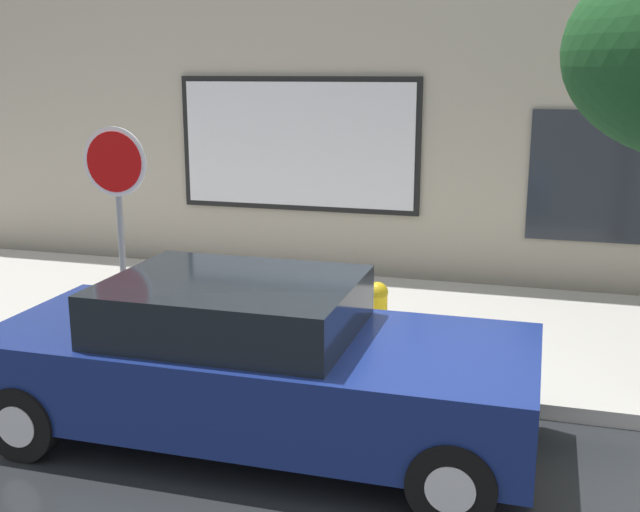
% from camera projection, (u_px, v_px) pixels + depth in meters
% --- Properties ---
extents(ground_plane, '(60.00, 60.00, 0.00)m').
position_uv_depth(ground_plane, '(420.00, 456.00, 6.44)').
color(ground_plane, black).
extents(sidewalk, '(20.00, 4.00, 0.15)m').
position_uv_depth(sidewalk, '(460.00, 333.00, 9.22)').
color(sidewalk, '#A3A099').
rests_on(sidewalk, ground).
extents(building_facade, '(20.00, 0.67, 7.00)m').
position_uv_depth(building_facade, '(489.00, 43.00, 10.77)').
color(building_facade, '#B2A893').
rests_on(building_facade, ground).
extents(parked_car, '(4.58, 1.95, 1.41)m').
position_uv_depth(parked_car, '(255.00, 362.00, 6.60)').
color(parked_car, navy).
rests_on(parked_car, ground).
extents(fire_hydrant, '(0.30, 0.44, 0.70)m').
position_uv_depth(fire_hydrant, '(377.00, 314.00, 8.59)').
color(fire_hydrant, yellow).
rests_on(fire_hydrant, sidewalk).
extents(stop_sign, '(0.76, 0.10, 2.38)m').
position_uv_depth(stop_sign, '(117.00, 191.00, 8.51)').
color(stop_sign, gray).
rests_on(stop_sign, sidewalk).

